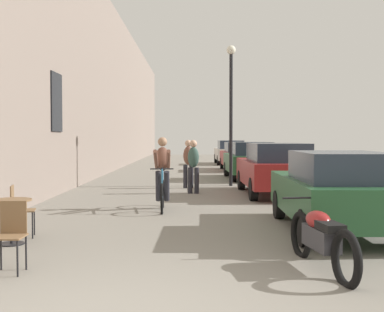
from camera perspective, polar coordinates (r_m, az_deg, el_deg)
building_facade_left at (r=19.17m, az=-12.59°, el=9.45°), size 0.54×68.00×8.31m
cafe_chair_near_toward_street at (r=6.77m, az=-19.83°, el=-8.10°), size 0.38×0.38×0.89m
cafe_table_mid at (r=8.46m, az=-19.79°, el=-6.03°), size 0.64×0.64×0.72m
cafe_chair_mid_toward_street at (r=9.00m, az=-19.03°, el=-5.56°), size 0.45×0.45×0.89m
cyclist_on_bicycle at (r=11.73m, az=-3.19°, el=-2.23°), size 0.52×1.76×1.74m
pedestrian_near at (r=15.05m, az=0.38°, el=-0.86°), size 0.36×0.26×1.62m
pedestrian_mid at (r=16.63m, az=-0.20°, el=-0.59°), size 0.35×0.25×1.61m
street_lamp at (r=17.51m, az=4.71°, el=6.75°), size 0.32×0.32×4.90m
parked_car_nearest at (r=9.32m, az=16.27°, el=-3.80°), size 1.80×4.12×1.46m
parked_car_second at (r=14.85m, az=9.70°, el=-1.38°), size 1.88×4.35×1.54m
parked_car_third at (r=20.39m, az=6.83°, el=-0.44°), size 1.87×4.29×1.51m
parked_car_fourth at (r=25.57m, az=5.66°, el=0.02°), size 1.79×4.11×1.45m
parked_car_fifth at (r=31.55m, az=4.59°, el=0.48°), size 1.83×4.24×1.50m
parked_motorcycle at (r=6.72m, az=14.85°, el=-9.10°), size 0.62×2.14×0.92m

